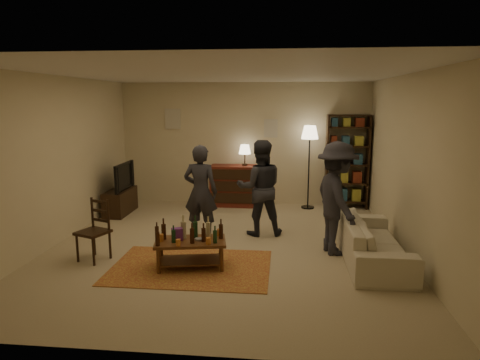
# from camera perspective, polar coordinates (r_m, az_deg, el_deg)

# --- Properties ---
(floor) EXTENTS (6.00, 6.00, 0.00)m
(floor) POSITION_cam_1_polar(r_m,az_deg,el_deg) (6.94, -1.88, -8.81)
(floor) COLOR #C6B793
(floor) RESTS_ON ground
(room_shell) EXTENTS (6.00, 6.00, 6.00)m
(room_shell) POSITION_cam_1_polar(r_m,az_deg,el_deg) (9.61, -3.40, 7.61)
(room_shell) COLOR beige
(room_shell) RESTS_ON ground
(rug) EXTENTS (2.20, 1.50, 0.01)m
(rug) POSITION_cam_1_polar(r_m,az_deg,el_deg) (6.15, -6.56, -11.44)
(rug) COLOR maroon
(rug) RESTS_ON ground
(coffee_table) EXTENTS (1.05, 0.70, 0.74)m
(coffee_table) POSITION_cam_1_polar(r_m,az_deg,el_deg) (6.03, -6.74, -8.22)
(coffee_table) COLOR brown
(coffee_table) RESTS_ON ground
(dining_chair) EXTENTS (0.51, 0.51, 0.91)m
(dining_chair) POSITION_cam_1_polar(r_m,az_deg,el_deg) (6.61, -18.70, -6.05)
(dining_chair) COLOR #312010
(dining_chair) RESTS_ON ground
(tv_stand) EXTENTS (0.40, 1.00, 1.06)m
(tv_stand) POSITION_cam_1_polar(r_m,az_deg,el_deg) (9.14, -15.70, -1.96)
(tv_stand) COLOR #312010
(tv_stand) RESTS_ON ground
(dresser) EXTENTS (1.00, 0.50, 1.36)m
(dresser) POSITION_cam_1_polar(r_m,az_deg,el_deg) (9.45, -0.84, -0.61)
(dresser) COLOR maroon
(dresser) RESTS_ON ground
(bookshelf) EXTENTS (0.90, 0.34, 2.02)m
(bookshelf) POSITION_cam_1_polar(r_m,az_deg,el_deg) (9.46, 14.06, 2.52)
(bookshelf) COLOR #312010
(bookshelf) RESTS_ON ground
(floor_lamp) EXTENTS (0.36, 0.36, 1.79)m
(floor_lamp) POSITION_cam_1_polar(r_m,az_deg,el_deg) (9.19, 9.27, 5.52)
(floor_lamp) COLOR black
(floor_lamp) RESTS_ON ground
(sofa) EXTENTS (0.81, 2.08, 0.61)m
(sofa) POSITION_cam_1_polar(r_m,az_deg,el_deg) (6.54, 17.25, -7.71)
(sofa) COLOR beige
(sofa) RESTS_ON ground
(person_left) EXTENTS (0.61, 0.44, 1.59)m
(person_left) POSITION_cam_1_polar(r_m,az_deg,el_deg) (7.20, -5.27, -1.58)
(person_left) COLOR #282830
(person_left) RESTS_ON ground
(person_right) EXTENTS (0.90, 0.75, 1.65)m
(person_right) POSITION_cam_1_polar(r_m,az_deg,el_deg) (7.35, 2.67, -1.05)
(person_right) COLOR #2A2B33
(person_right) RESTS_ON ground
(person_by_sofa) EXTENTS (0.90, 1.23, 1.71)m
(person_by_sofa) POSITION_cam_1_polar(r_m,az_deg,el_deg) (6.58, 12.77, -2.41)
(person_by_sofa) COLOR #2A2A32
(person_by_sofa) RESTS_ON ground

